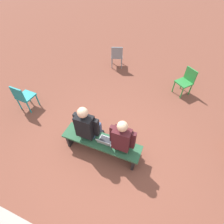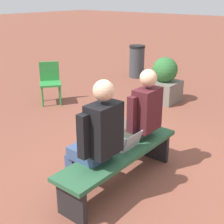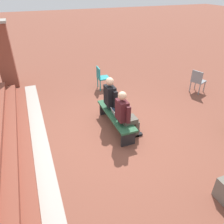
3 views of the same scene
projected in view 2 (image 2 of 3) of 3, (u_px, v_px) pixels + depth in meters
ground_plane at (134, 181)px, 3.83m from camera, size 60.00×60.00×0.00m
bench at (120, 158)px, 3.64m from camera, size 1.80×0.44×0.45m
person_student at (139, 117)px, 3.89m from camera, size 0.53×0.67×1.33m
person_adult at (96, 137)px, 3.30m from camera, size 0.56×0.71×1.37m
laptop at (126, 144)px, 3.65m from camera, size 0.32×0.29×0.21m
plastic_chair_foreground at (50, 80)px, 6.43m from camera, size 0.59×0.59×0.84m
planter at (164, 81)px, 6.50m from camera, size 0.60×0.60×0.94m
litter_bin at (137, 61)px, 8.42m from camera, size 0.42×0.42×0.86m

